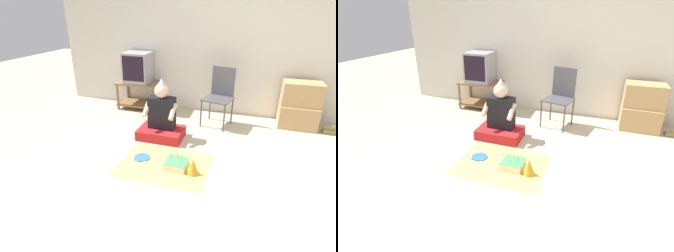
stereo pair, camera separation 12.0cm
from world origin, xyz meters
TOP-DOWN VIEW (x-y plane):
  - ground_plane at (0.00, 0.00)m, footprint 16.00×16.00m
  - wall_back at (0.00, 2.23)m, footprint 6.40×0.06m
  - tv_stand at (-1.66, 1.96)m, footprint 0.74×0.47m
  - tv at (-1.66, 1.97)m, footprint 0.44×0.45m
  - folding_chair at (-0.18, 1.68)m, footprint 0.49×0.47m
  - cardboard_box_stack at (1.00, 1.96)m, footprint 0.55×0.43m
  - book_pile at (1.45, 1.82)m, footprint 0.20×0.11m
  - person_seated at (-0.88, 0.94)m, footprint 0.62×0.44m
  - party_cloth at (-0.60, 0.26)m, footprint 1.04×0.82m
  - birthday_cake at (-0.45, 0.25)m, footprint 0.25×0.25m
  - party_hat_blue at (-0.24, 0.18)m, footprint 0.15×0.15m
  - paper_plate at (-0.91, 0.31)m, footprint 0.20×0.20m
  - plastic_spoon_near at (-0.99, 0.22)m, footprint 0.07×0.14m
  - plastic_spoon_far at (-0.83, 0.19)m, footprint 0.07×0.14m

SIDE VIEW (x-z plane):
  - ground_plane at x=0.00m, z-range 0.00..0.00m
  - party_cloth at x=-0.60m, z-range 0.00..0.01m
  - paper_plate at x=-0.91m, z-range 0.01..0.02m
  - plastic_spoon_near at x=-0.99m, z-range 0.01..0.02m
  - plastic_spoon_far at x=-0.83m, z-range 0.01..0.02m
  - book_pile at x=1.45m, z-range 0.00..0.05m
  - birthday_cake at x=-0.45m, z-range -0.03..0.12m
  - party_hat_blue at x=-0.24m, z-range 0.01..0.19m
  - person_seated at x=-0.88m, z-range -0.16..0.69m
  - tv_stand at x=-1.66m, z-range 0.05..0.54m
  - cardboard_box_stack at x=1.00m, z-range -0.02..0.68m
  - folding_chair at x=-0.18m, z-range 0.06..0.95m
  - tv at x=-1.66m, z-range 0.49..1.00m
  - wall_back at x=0.00m, z-range 0.00..2.55m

